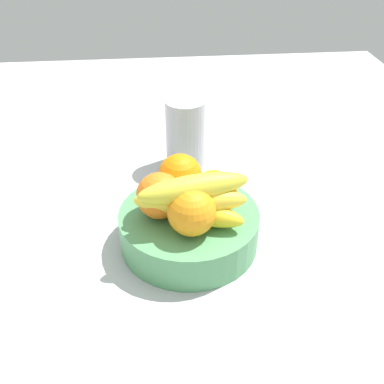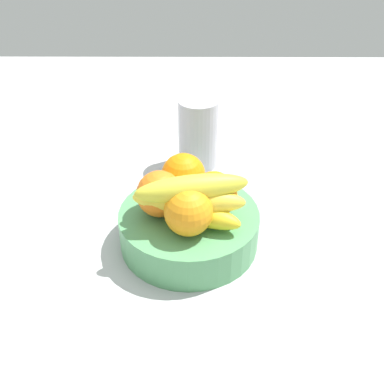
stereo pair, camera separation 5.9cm
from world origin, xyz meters
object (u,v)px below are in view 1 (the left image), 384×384
(orange_center, at_px, (195,212))
(orange_back_left, at_px, (214,193))
(orange_front_left, at_px, (180,176))
(orange_front_right, at_px, (160,196))
(fruit_bowl, at_px, (192,228))
(banana_bunch, at_px, (193,200))
(thermos_tumbler, at_px, (186,133))

(orange_center, height_order, orange_back_left, same)
(orange_front_left, relative_size, orange_front_right, 1.00)
(fruit_bowl, xyz_separation_m, banana_bunch, (0.02, -0.00, 0.07))
(orange_back_left, relative_size, banana_bunch, 0.41)
(orange_center, bearing_deg, banana_bunch, -178.50)
(orange_back_left, bearing_deg, orange_front_left, -138.67)
(fruit_bowl, distance_m, orange_center, 0.08)
(orange_center, distance_m, orange_back_left, 0.06)
(banana_bunch, bearing_deg, orange_back_left, 121.02)
(fruit_bowl, bearing_deg, thermos_tumbler, 177.52)
(fruit_bowl, bearing_deg, orange_back_left, 87.28)
(orange_front_right, height_order, orange_back_left, same)
(orange_front_right, bearing_deg, orange_back_left, 88.82)
(fruit_bowl, height_order, orange_back_left, orange_back_left)
(fruit_bowl, relative_size, orange_front_right, 3.09)
(fruit_bowl, relative_size, orange_center, 3.09)
(orange_center, xyz_separation_m, thermos_tumbler, (-0.29, 0.01, -0.03))
(orange_back_left, bearing_deg, orange_front_right, -91.18)
(orange_back_left, xyz_separation_m, banana_bunch, (0.02, -0.03, 0.01))
(orange_front_left, distance_m, orange_back_left, 0.07)
(orange_front_left, bearing_deg, fruit_bowl, 15.25)
(orange_front_right, height_order, thermos_tumbler, thermos_tumbler)
(orange_front_left, height_order, orange_back_left, same)
(fruit_bowl, relative_size, banana_bunch, 1.27)
(orange_front_left, bearing_deg, banana_bunch, 10.17)
(orange_front_right, bearing_deg, orange_front_left, 146.36)
(orange_front_left, xyz_separation_m, orange_front_right, (0.05, -0.04, 0.00))
(orange_front_left, relative_size, orange_back_left, 1.00)
(orange_center, distance_m, banana_bunch, 0.02)
(banana_bunch, bearing_deg, orange_center, 1.50)
(orange_front_right, xyz_separation_m, orange_center, (0.05, 0.05, 0.00))
(banana_bunch, bearing_deg, fruit_bowl, 177.61)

